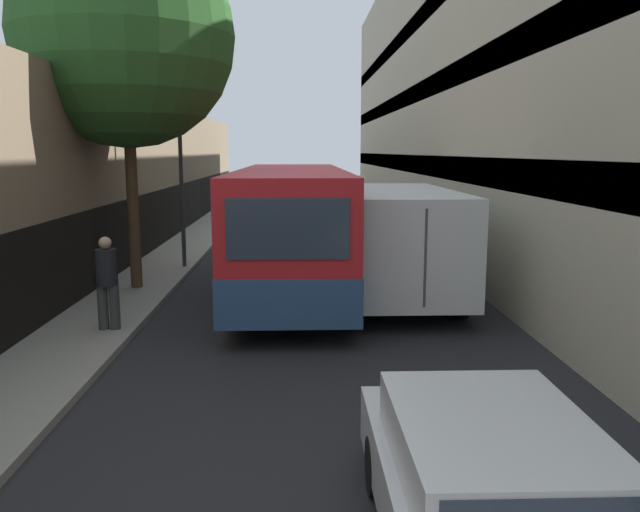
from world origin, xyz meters
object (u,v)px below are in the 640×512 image
object	(u,v)px
street_lamp	(179,108)
pedestrian	(107,280)
street_tree_left	(125,37)
bus	(292,225)
box_truck	(393,233)
panel_van	(269,203)
car_hatchback	(493,495)

from	to	relation	value
street_lamp	pedestrian	bearing A→B (deg)	-92.04
street_tree_left	bus	bearing A→B (deg)	7.85
box_truck	street_tree_left	world-z (taller)	street_tree_left
panel_van	street_tree_left	xyz separation A→B (m)	(-2.67, -14.10, 5.10)
bus	street_lamp	distance (m)	5.00
box_truck	pedestrian	xyz separation A→B (m)	(-6.00, -3.74, -0.38)
car_hatchback	panel_van	world-z (taller)	panel_van
street_lamp	bus	bearing A→B (deg)	-35.33
pedestrian	street_tree_left	bearing A→B (deg)	96.71
car_hatchback	panel_van	distance (m)	25.02
street_tree_left	car_hatchback	bearing A→B (deg)	-62.10
pedestrian	street_lamp	bearing A→B (deg)	87.96
car_hatchback	street_tree_left	bearing A→B (deg)	117.90
bus	street_tree_left	distance (m)	5.99
car_hatchback	box_truck	bearing A→B (deg)	85.93
car_hatchback	panel_van	xyz separation A→B (m)	(-3.01, 24.83, 0.37)
pedestrian	street_tree_left	size ratio (longest dim) A/B	0.21
panel_van	pedestrian	size ratio (longest dim) A/B	2.52
bus	pedestrian	xyz separation A→B (m)	(-3.45, -4.32, -0.53)
bus	street_tree_left	size ratio (longest dim) A/B	1.29
box_truck	street_tree_left	distance (m)	7.96
street_lamp	panel_van	bearing A→B (deg)	79.98
car_hatchback	box_truck	size ratio (longest dim) A/B	0.50
bus	car_hatchback	bearing A→B (deg)	-80.97
bus	pedestrian	size ratio (longest dim) A/B	6.21
pedestrian	bus	bearing A→B (deg)	51.43
pedestrian	street_lamp	distance (m)	7.53
car_hatchback	street_lamp	bearing A→B (deg)	110.27
bus	box_truck	world-z (taller)	bus
bus	street_lamp	xyz separation A→B (m)	(-3.21, 2.28, 3.08)
pedestrian	street_lamp	world-z (taller)	street_lamp
box_truck	pedestrian	distance (m)	7.08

